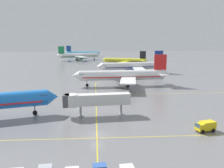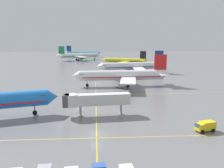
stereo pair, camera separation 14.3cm
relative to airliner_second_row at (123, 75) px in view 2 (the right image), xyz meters
name	(u,v)px [view 2 (the right image)]	position (x,y,z in m)	size (l,w,h in m)	color
ground_plane	(97,134)	(-10.89, -51.78, -4.25)	(600.00, 600.00, 0.00)	slate
airliner_second_row	(123,75)	(0.00, 0.00, 0.00)	(40.05, 34.52, 12.45)	white
airliner_third_row	(133,66)	(9.09, 34.62, -0.14)	(38.67, 32.98, 12.04)	white
airliner_far_left_stand	(125,61)	(9.43, 74.16, -0.83)	(31.41, 26.87, 10.03)	yellow
airliner_far_right_stand	(79,55)	(-24.51, 116.32, -0.19)	(37.17, 31.82, 11.89)	white
airliner_distant_taxiway	(83,53)	(-23.18, 155.10, -0.53)	(34.93, 30.24, 10.90)	#5BB7E5
taxiway_markings	(96,110)	(-10.89, -34.49, -4.25)	(123.37, 84.90, 0.01)	yellow
service_truck_red_van	(205,126)	(11.64, -51.65, -3.07)	(4.44, 2.99, 2.10)	yellow
jet_bridge	(92,100)	(-12.01, -39.03, -0.20)	(16.89, 4.37, 5.58)	silver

